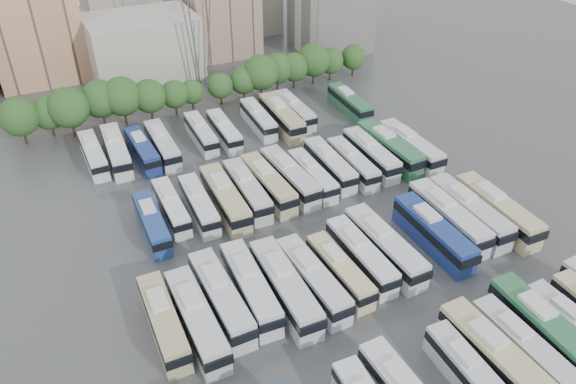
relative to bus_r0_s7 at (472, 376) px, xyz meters
name	(u,v)px	position (x,y,z in m)	size (l,w,h in m)	color
ground	(323,243)	(-1.79, 24.11, -1.74)	(220.00, 220.00, 0.00)	#424447
tree_line	(191,86)	(-4.31, 66.19, 2.73)	(66.02, 7.97, 8.28)	black
city_buildings	(121,21)	(-9.25, 95.98, 6.13)	(102.00, 35.00, 20.00)	#9E998E
bus_r0_s7	(472,376)	(0.00, 0.00, 0.00)	(2.88, 11.39, 3.55)	silver
bus_r0_s8	(498,360)	(3.12, 0.17, 0.33)	(3.30, 13.55, 4.23)	#C8BD8A
bus_r0_s9	(523,348)	(6.43, 0.27, 0.09)	(2.73, 11.95, 3.74)	silver
bus_r0_s10	(546,331)	(9.80, 0.80, 0.33)	(3.41, 13.55, 4.22)	#2F6D44
bus_r0_s11	(575,328)	(12.93, -0.11, 0.02)	(2.68, 11.48, 3.59)	silver
bus_r1_s0	(163,321)	(-23.02, 18.52, 0.09)	(2.86, 11.94, 3.73)	tan
bus_r1_s1	(197,319)	(-20.02, 17.17, 0.24)	(2.81, 12.87, 4.04)	silver
bus_r1_s2	(221,298)	(-16.80, 18.88, 0.24)	(2.92, 12.89, 4.04)	silver
bus_r1_s3	(250,287)	(-13.45, 19.01, 0.21)	(3.41, 12.79, 3.97)	silver
bus_r1_s4	(285,287)	(-10.22, 17.29, 0.33)	(3.36, 13.52, 4.21)	silver
bus_r1_s5	(312,279)	(-6.98, 17.20, 0.19)	(3.09, 12.59, 3.93)	silver
bus_r1_s6	(340,271)	(-3.53, 17.27, -0.02)	(2.71, 11.24, 3.51)	beige
bus_r1_s7	(361,255)	(-0.15, 18.27, 0.11)	(2.68, 12.04, 3.77)	white
bus_r1_s8	(385,246)	(3.03, 18.25, 0.30)	(3.15, 13.31, 4.16)	silver
bus_r1_s10	(433,233)	(9.72, 17.80, 0.28)	(3.12, 13.18, 4.12)	navy
bus_r1_s11	(448,217)	(13.22, 19.44, 0.31)	(3.26, 13.40, 4.18)	silver
bus_r1_s12	(469,212)	(16.33, 19.20, 0.32)	(3.18, 13.46, 4.21)	silver
bus_r1_s13	(497,210)	(19.71, 17.87, 0.34)	(3.39, 13.63, 4.25)	#C7BA89
bus_r2_s1	(152,223)	(-19.85, 34.94, -0.03)	(2.71, 11.20, 3.50)	navy
bus_r2_s2	(171,207)	(-16.74, 37.19, -0.08)	(2.48, 10.81, 3.38)	white
bus_r2_s3	(199,205)	(-13.41, 36.00, 0.00)	(2.93, 11.41, 3.55)	silver
bus_r2_s4	(225,198)	(-10.04, 35.44, 0.27)	(3.25, 13.17, 4.11)	#C5B687
bus_r2_s5	(247,190)	(-6.68, 36.13, 0.16)	(3.11, 12.41, 3.87)	silver
bus_r2_s6	(268,184)	(-3.55, 36.24, 0.20)	(3.15, 12.70, 3.96)	#BDB482
bus_r2_s7	(290,177)	(-0.20, 36.45, 0.25)	(3.37, 13.03, 4.05)	silver
bus_r2_s8	(312,175)	(2.95, 35.75, -0.02)	(2.51, 11.20, 3.51)	silver
bus_r2_s9	(330,165)	(6.46, 36.95, 0.11)	(3.00, 12.07, 3.76)	silver
bus_r2_s10	(353,163)	(9.64, 35.95, 0.05)	(2.96, 11.70, 3.64)	silver
bus_r2_s11	(371,154)	(13.24, 36.73, 0.16)	(3.04, 12.45, 3.88)	silver
bus_r2_s12	(389,148)	(16.53, 36.78, 0.33)	(3.36, 13.55, 4.23)	#307047
bus_r2_s13	(410,147)	(19.64, 35.87, 0.27)	(2.92, 13.10, 4.11)	silver
bus_r3_s0	(93,154)	(-23.28, 54.92, -0.01)	(2.55, 11.29, 3.54)	silver
bus_r3_s1	(116,151)	(-20.05, 54.24, 0.19)	(3.35, 12.67, 3.94)	silver
bus_r3_s2	(142,150)	(-16.47, 53.03, 0.00)	(2.91, 11.43, 3.56)	navy
bus_r3_s3	(162,145)	(-13.41, 53.01, 0.12)	(2.73, 12.11, 3.79)	silver
bus_r3_s5	(201,133)	(-6.92, 54.17, -0.04)	(2.70, 11.12, 3.47)	silver
bus_r3_s6	(224,131)	(-3.35, 53.36, -0.04)	(2.74, 11.13, 3.47)	white
bus_r3_s8	(258,119)	(3.12, 54.70, 0.01)	(3.01, 11.45, 3.56)	silver
bus_r3_s9	(281,117)	(6.56, 53.14, 0.30)	(3.43, 13.36, 4.16)	tan
bus_r3_s10	(294,110)	(9.77, 54.78, 0.06)	(2.68, 11.75, 3.68)	silver
bus_r3_s13	(349,103)	(19.55, 53.14, 0.07)	(3.04, 11.89, 3.70)	#2E6B43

